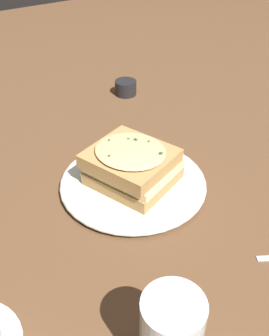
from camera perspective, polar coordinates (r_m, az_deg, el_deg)
ground_plane at (r=0.68m, az=-0.58°, el=-2.90°), size 2.40×2.40×0.00m
dinner_plate at (r=0.67m, az=0.00°, el=-2.39°), size 0.25×0.25×0.01m
sandwich at (r=0.65m, az=-0.09°, el=0.28°), size 0.16×0.16×0.07m
condiment_pot at (r=0.98m, az=-1.29°, el=11.58°), size 0.05×0.05×0.03m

